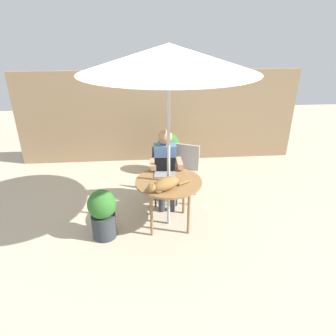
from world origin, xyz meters
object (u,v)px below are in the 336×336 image
laptop (165,169)px  person_seated (165,164)px  chair_occupied (165,170)px  patio_umbrella (169,58)px  cat (164,185)px  chair_empty (186,167)px  potted_plant_near_fence (103,213)px  potted_plant_by_chair (169,150)px  patio_table (169,185)px

laptop → person_seated: bearing=84.0°
chair_occupied → person_seated: 0.23m
person_seated → patio_umbrella: bearing=-90.0°
chair_occupied → cat: chair_occupied is taller
chair_empty → potted_plant_near_fence: 1.63m
laptop → patio_umbrella: bearing=-82.2°
chair_empty → potted_plant_by_chair: (-0.20, 0.94, -0.06)m
patio_table → potted_plant_by_chair: bearing=85.1°
patio_umbrella → chair_occupied: size_ratio=2.75×
patio_umbrella → person_seated: bearing=90.0°
patio_umbrella → chair_empty: (0.35, 0.79, -1.79)m
chair_empty → potted_plant_by_chair: size_ratio=1.10×
patio_table → potted_plant_by_chair: (0.15, 1.72, -0.17)m
cat → patio_table: bearing=73.2°
patio_table → chair_empty: size_ratio=1.03×
laptop → potted_plant_by_chair: bearing=83.0°
patio_umbrella → person_seated: patio_umbrella is taller
patio_table → potted_plant_near_fence: 0.98m
cat → chair_empty: bearing=67.7°
person_seated → potted_plant_near_fence: size_ratio=1.74×
chair_empty → potted_plant_near_fence: (-1.27, -1.01, -0.16)m
potted_plant_by_chair → cat: bearing=-96.5°
potted_plant_near_fence → person_seated: bearing=41.0°
patio_table → person_seated: size_ratio=0.75×
patio_table → chair_occupied: chair_occupied is taller
person_seated → potted_plant_near_fence: (-0.91, -0.80, -0.32)m
chair_occupied → laptop: size_ratio=2.87×
patio_table → chair_occupied: 0.74m
laptop → chair_occupied: bearing=85.9°
chair_empty → cat: chair_empty is taller
patio_umbrella → laptop: bearing=97.8°
patio_table → potted_plant_by_chair: size_ratio=1.13×
patio_table → chair_empty: chair_empty is taller
patio_table → patio_umbrella: patio_umbrella is taller
chair_occupied → patio_table: bearing=-90.0°
patio_umbrella → potted_plant_by_chair: 2.53m
chair_occupied → potted_plant_by_chair: 1.01m
person_seated → chair_empty: bearing=31.6°
person_seated → potted_plant_by_chair: person_seated is taller
person_seated → cat: size_ratio=2.13×
person_seated → cat: person_seated is taller
patio_table → laptop: (-0.03, 0.25, 0.13)m
potted_plant_by_chair → laptop: bearing=-97.0°
cat → potted_plant_near_fence: bearing=177.5°
chair_occupied → potted_plant_by_chair: chair_occupied is taller
chair_empty → patio_table: bearing=-114.0°
laptop → cat: laptop is taller
chair_occupied → potted_plant_near_fence: (-0.91, -0.95, -0.16)m
person_seated → laptop: bearing=-96.0°
patio_table → potted_plant_by_chair: 1.74m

